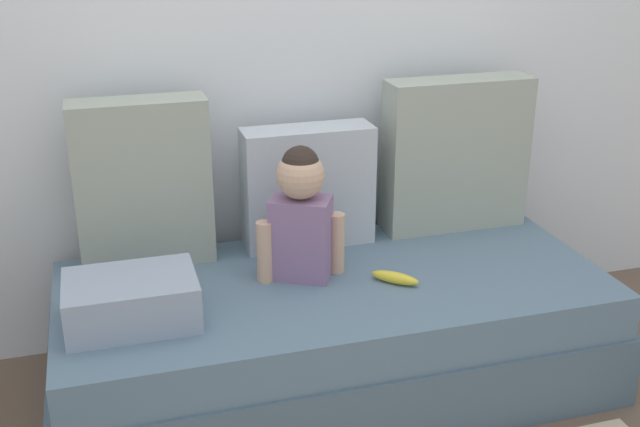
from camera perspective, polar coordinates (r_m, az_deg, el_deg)
ground_plane at (r=2.92m, az=0.99°, el=-12.29°), size 12.00×12.00×0.00m
back_wall at (r=3.00m, az=-2.16°, el=12.76°), size 5.14×0.10×2.34m
couch at (r=2.81m, az=1.01°, el=-8.74°), size 1.94×0.87×0.42m
throw_pillow_left at (r=2.80m, az=-12.83°, el=2.17°), size 0.47×0.16×0.60m
throw_pillow_center at (r=2.91m, az=-0.89°, el=2.00°), size 0.49×0.16×0.45m
throw_pillow_right at (r=3.10m, az=9.89°, el=4.28°), size 0.57×0.16×0.60m
toddler at (r=2.63m, az=-1.42°, el=0.10°), size 0.31×0.21×0.47m
banana at (r=2.68m, az=5.51°, el=-4.71°), size 0.16×0.15×0.04m
folded_blanket at (r=2.48m, az=-13.63°, el=-6.20°), size 0.40×0.28×0.15m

